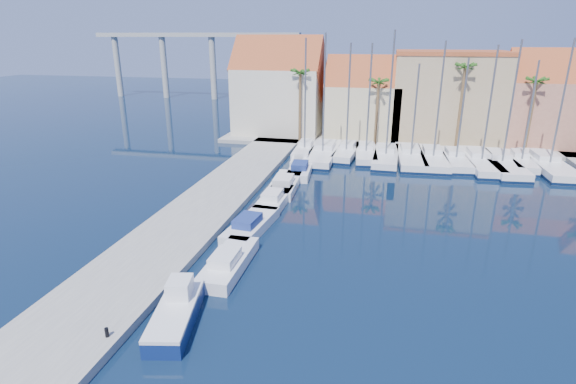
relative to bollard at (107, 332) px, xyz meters
name	(u,v)px	position (x,y,z in m)	size (l,w,h in m)	color
ground	(249,351)	(6.60, 1.06, -0.73)	(260.00, 260.00, 0.00)	black
quay_west	(191,220)	(-2.40, 14.56, -0.48)	(6.00, 77.00, 0.50)	gray
shore_north	(420,138)	(16.60, 49.06, -0.48)	(54.00, 16.00, 0.50)	gray
bollard	(107,332)	(0.00, 0.00, 0.00)	(0.19, 0.19, 0.47)	black
fishing_boat	(176,311)	(2.35, 2.42, -0.10)	(2.89, 5.74, 1.92)	navy
motorboat_west_0	(228,262)	(3.04, 8.19, -0.23)	(2.05, 6.42, 1.40)	white
motorboat_west_1	(251,225)	(2.68, 14.06, -0.23)	(2.82, 6.89, 1.40)	white
motorboat_west_2	(274,199)	(2.99, 19.91, -0.23)	(2.17, 6.50, 1.40)	white
motorboat_west_3	(285,184)	(2.92, 24.20, -0.23)	(2.70, 7.48, 1.40)	white
motorboat_west_4	(300,169)	(3.42, 29.42, -0.23)	(2.70, 7.09, 1.40)	white
motorboat_west_5	(302,158)	(2.74, 33.94, -0.23)	(2.68, 6.77, 1.40)	white
sailboat_0	(305,149)	(2.38, 37.58, -0.09)	(2.50, 8.36, 13.64)	white
sailboat_1	(324,153)	(4.82, 36.60, -0.16)	(3.28, 11.98, 14.16)	white
sailboat_2	(347,151)	(7.50, 37.70, -0.11)	(2.99, 8.86, 13.12)	white
sailboat_3	(366,153)	(9.77, 37.59, -0.13)	(3.22, 9.37, 13.11)	white
sailboat_4	(386,156)	(12.14, 36.70, -0.13)	(2.99, 10.43, 14.46)	white
sailboat_5	(410,157)	(14.91, 37.15, -0.18)	(3.59, 11.31, 11.02)	white
sailboat_6	(432,158)	(17.38, 37.08, -0.15)	(3.20, 10.84, 13.37)	white
sailboat_7	(455,159)	(19.82, 36.89, -0.15)	(3.15, 9.54, 11.67)	white
sailboat_8	(480,161)	(22.47, 36.80, -0.16)	(3.76, 11.74, 13.00)	white
sailboat_9	(500,163)	(24.48, 36.40, -0.16)	(4.09, 11.95, 13.54)	white
sailboat_10	(520,161)	(26.85, 37.61, -0.14)	(2.61, 8.59, 11.50)	white
sailboat_11	(547,164)	(29.41, 37.01, -0.16)	(3.71, 12.10, 13.67)	white
building_0	(279,90)	(-3.40, 48.06, 5.79)	(12.30, 9.00, 13.50)	beige
building_1	(364,101)	(8.60, 48.06, 4.56)	(10.30, 8.00, 11.00)	beige
building_2	(447,95)	(19.60, 49.06, 5.52)	(14.20, 10.20, 11.50)	tan
building_3	(547,102)	(31.60, 48.06, 5.13)	(10.30, 8.00, 12.00)	#B2705A
palm_0	(300,75)	(0.60, 43.06, 8.35)	(2.60, 2.60, 10.15)	brown
palm_1	(379,84)	(10.60, 43.06, 7.40)	(2.60, 2.60, 9.15)	brown
palm_2	(465,70)	(20.60, 43.06, 9.28)	(2.60, 2.60, 11.15)	brown
palm_3	(536,83)	(28.60, 43.06, 7.87)	(2.60, 2.60, 9.65)	brown
viaduct	(191,52)	(-32.47, 83.06, 9.51)	(48.00, 2.20, 14.45)	#9E9E99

